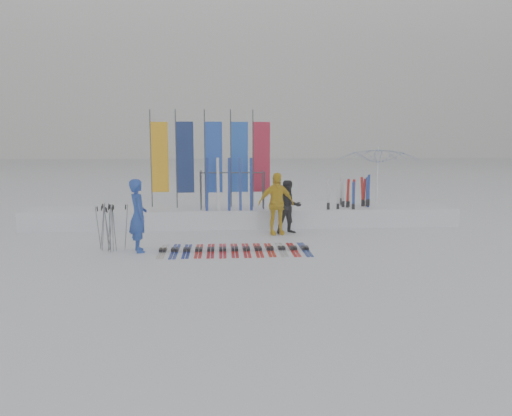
{
  "coord_description": "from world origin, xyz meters",
  "views": [
    {
      "loc": [
        -0.74,
        -11.69,
        2.86
      ],
      "look_at": [
        0.2,
        1.6,
        1.0
      ],
      "focal_mm": 35.0,
      "sensor_mm": 36.0,
      "label": 1
    }
  ],
  "objects": [
    {
      "name": "snow_bank",
      "position": [
        0.0,
        4.6,
        0.3
      ],
      "size": [
        14.0,
        1.6,
        0.6
      ],
      "primitive_type": "cube",
      "color": "white",
      "rests_on": "ground"
    },
    {
      "name": "ski_rack",
      "position": [
        -0.38,
        4.2,
        1.38
      ],
      "size": [
        2.04,
        0.8,
        1.23
      ],
      "color": "#383A3F",
      "rests_on": "ground"
    },
    {
      "name": "tent_canopy",
      "position": [
        4.77,
        5.52,
        1.31
      ],
      "size": [
        3.7,
        3.73,
        2.62
      ],
      "primitive_type": "imported",
      "rotation": [
        0.0,
        0.0,
        -0.36
      ],
      "color": "white",
      "rests_on": "ground"
    },
    {
      "name": "person_yellow",
      "position": [
        0.9,
        3.0,
        0.93
      ],
      "size": [
        1.15,
        0.61,
        1.86
      ],
      "primitive_type": "imported",
      "rotation": [
        0.0,
        0.0,
        0.15
      ],
      "color": "yellow",
      "rests_on": "ground"
    },
    {
      "name": "upright_skis",
      "position": [
        3.57,
        4.4,
        0.78
      ],
      "size": [
        1.55,
        0.86,
        1.69
      ],
      "color": "silver",
      "rests_on": "ground"
    },
    {
      "name": "person_black",
      "position": [
        1.3,
        3.14,
        0.8
      ],
      "size": [
        0.89,
        0.75,
        1.61
      ],
      "primitive_type": "imported",
      "rotation": [
        0.0,
        0.0,
        0.19
      ],
      "color": "black",
      "rests_on": "ground"
    },
    {
      "name": "pole_cluster",
      "position": [
        -3.6,
        1.1,
        0.6
      ],
      "size": [
        0.85,
        0.58,
        1.23
      ],
      "color": "#595B60",
      "rests_on": "ground"
    },
    {
      "name": "person_blue",
      "position": [
        -2.84,
        0.94,
        0.93
      ],
      "size": [
        0.64,
        0.79,
        1.86
      ],
      "primitive_type": "imported",
      "rotation": [
        0.0,
        0.0,
        1.9
      ],
      "color": "#1C3FA4",
      "rests_on": "ground"
    },
    {
      "name": "ski_row",
      "position": [
        -0.4,
        0.85,
        0.03
      ],
      "size": [
        3.82,
        1.68,
        0.07
      ],
      "color": "#B6B8BD",
      "rests_on": "ground"
    },
    {
      "name": "feather_flags",
      "position": [
        -1.05,
        4.78,
        2.24
      ],
      "size": [
        3.93,
        0.29,
        3.2
      ],
      "color": "#383A3F",
      "rests_on": "ground"
    },
    {
      "name": "ground",
      "position": [
        0.0,
        0.0,
        0.0
      ],
      "size": [
        120.0,
        120.0,
        0.0
      ],
      "primitive_type": "plane",
      "color": "white",
      "rests_on": "ground"
    }
  ]
}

